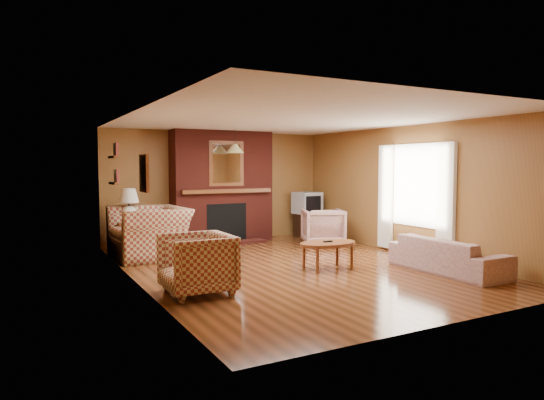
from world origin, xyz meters
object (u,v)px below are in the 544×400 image
fireplace (222,188)px  tv_stand (307,225)px  table_lamp (129,203)px  coffee_table (328,245)px  crt_tv (307,203)px  plaid_armchair (197,264)px  side_table (129,238)px  floral_armchair (323,227)px  plaid_loveseat (149,232)px  floral_sofa (448,255)px

fireplace → tv_stand: (2.05, -0.18, -0.91)m
fireplace → table_lamp: 2.18m
coffee_table → crt_tv: bearing=62.8°
plaid_armchair → side_table: (-0.15, 3.31, -0.09)m
floral_armchair → crt_tv: bearing=-84.4°
side_table → tv_stand: 4.16m
tv_stand → plaid_armchair: bearing=-139.1°
tv_stand → crt_tv: 0.52m
fireplace → plaid_loveseat: size_ratio=1.72×
fireplace → plaid_armchair: (-1.95, -3.85, -0.79)m
tv_stand → floral_sofa: bearing=-93.6°
table_lamp → tv_stand: size_ratio=1.15×
floral_sofa → side_table: 5.61m
fireplace → floral_armchair: fireplace is taller
tv_stand → crt_tv: (-0.00, -0.01, 0.52)m
plaid_armchair → coffee_table: bearing=101.3°
plaid_loveseat → tv_stand: plaid_loveseat is taller
coffee_table → table_lamp: table_lamp is taller
table_lamp → crt_tv: table_lamp is taller
floral_sofa → floral_armchair: floral_armchair is taller
plaid_loveseat → plaid_armchair: bearing=-4.6°
fireplace → table_lamp: size_ratio=3.88×
fireplace → coffee_table: (0.40, -3.40, -0.79)m
plaid_armchair → coffee_table: (2.35, 0.44, -0.01)m
fireplace → tv_stand: size_ratio=4.48×
floral_armchair → crt_tv: crt_tv is taller
coffee_table → plaid_loveseat: bearing=133.4°
floral_sofa → crt_tv: size_ratio=3.16×
plaid_loveseat → side_table: (-0.25, 0.50, -0.15)m
coffee_table → floral_armchair: bearing=57.6°
tv_stand → crt_tv: crt_tv is taller
tv_stand → crt_tv: bearing=-91.6°
fireplace → coffee_table: bearing=-83.3°
plaid_loveseat → table_lamp: table_lamp is taller
plaid_loveseat → plaid_armchair: (-0.10, -2.82, -0.06)m
crt_tv → plaid_loveseat: bearing=-167.8°
plaid_loveseat → floral_armchair: size_ratio=1.67×
plaid_loveseat → coffee_table: 3.27m
fireplace → plaid_loveseat: 2.24m
coffee_table → side_table: 3.81m
floral_armchair → tv_stand: bearing=-84.3°
floral_sofa → tv_stand: (0.15, 4.29, -0.00)m
table_lamp → coffee_table: bearing=-49.0°
plaid_loveseat → floral_sofa: size_ratio=0.75×
floral_armchair → table_lamp: 3.92m
fireplace → side_table: size_ratio=3.92×
tv_stand → side_table: bearing=-176.8°
plaid_loveseat → coffee_table: bearing=40.9°
floral_sofa → floral_armchair: bearing=4.1°
plaid_armchair → side_table: plaid_armchair is taller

